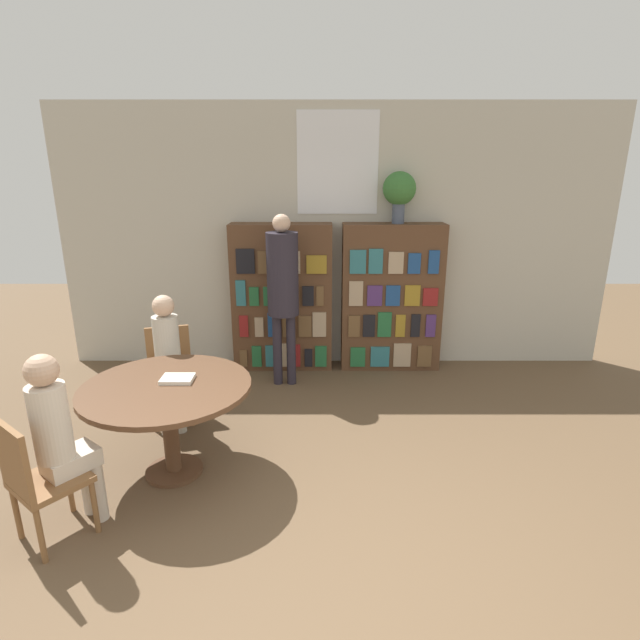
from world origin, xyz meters
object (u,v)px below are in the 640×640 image
at_px(seated_reader_right, 63,433).
at_px(chair_left_side, 172,369).
at_px(bookshelf_left, 284,298).
at_px(librarian_standing, 285,282).
at_px(chair_near_camera, 38,476).
at_px(bookshelf_right, 393,298).
at_px(flower_vase, 402,190).
at_px(reading_table, 170,399).
at_px(seated_reader_left, 170,355).

bearing_deg(seated_reader_right, chair_left_side, 120.05).
relative_size(bookshelf_left, librarian_standing, 0.92).
relative_size(chair_near_camera, librarian_standing, 0.47).
relative_size(chair_left_side, librarian_standing, 0.47).
bearing_deg(bookshelf_right, flower_vase, 7.66).
height_order(bookshelf_right, librarian_standing, librarian_standing).
bearing_deg(chair_left_side, librarian_standing, -159.08).
height_order(chair_left_side, seated_reader_right, seated_reader_right).
bearing_deg(chair_left_side, flower_vase, -166.65).
xyz_separation_m(bookshelf_left, seated_reader_right, (-1.20, -2.82, -0.15)).
bearing_deg(reading_table, chair_near_camera, -128.28).
distance_m(bookshelf_left, chair_left_side, 1.64).
relative_size(reading_table, seated_reader_right, 1.02).
bearing_deg(seated_reader_right, reading_table, 90.00).
relative_size(chair_left_side, seated_reader_left, 0.71).
relative_size(reading_table, chair_left_side, 1.45).
relative_size(bookshelf_left, flower_vase, 3.04).
distance_m(reading_table, seated_reader_right, 0.79).
xyz_separation_m(reading_table, chair_left_side, (-0.26, 0.94, -0.15)).
relative_size(chair_left_side, seated_reader_right, 0.70).
bearing_deg(seated_reader_left, librarian_standing, -151.77).
bearing_deg(bookshelf_left, bookshelf_right, -0.00).
height_order(bookshelf_left, chair_left_side, bookshelf_left).
distance_m(chair_near_camera, seated_reader_left, 1.58).
bearing_deg(bookshelf_left, seated_reader_right, -113.07).
distance_m(bookshelf_left, flower_vase, 1.78).
bearing_deg(chair_left_side, bookshelf_left, -143.39).
distance_m(bookshelf_right, librarian_standing, 1.36).
relative_size(flower_vase, chair_near_camera, 0.64).
xyz_separation_m(chair_near_camera, seated_reader_left, (0.39, 1.52, 0.21)).
bearing_deg(flower_vase, chair_near_camera, -131.45).
height_order(flower_vase, seated_reader_right, flower_vase).
height_order(bookshelf_right, seated_reader_right, bookshelf_right).
distance_m(reading_table, seated_reader_left, 0.79).
relative_size(bookshelf_left, chair_near_camera, 1.95).
bearing_deg(chair_near_camera, seated_reader_right, 90.00).
bearing_deg(bookshelf_right, seated_reader_right, -131.24).
bearing_deg(chair_near_camera, bookshelf_left, 104.35).
xyz_separation_m(chair_near_camera, librarian_standing, (1.37, 2.46, 0.67)).
bearing_deg(librarian_standing, chair_left_side, -143.36).
bearing_deg(flower_vase, librarian_standing, -158.07).
xyz_separation_m(bookshelf_left, chair_near_camera, (-1.32, -2.97, -0.37)).
distance_m(seated_reader_left, librarian_standing, 1.43).
xyz_separation_m(bookshelf_left, librarian_standing, (0.05, -0.50, 0.31)).
distance_m(bookshelf_right, chair_near_camera, 3.95).
bearing_deg(chair_near_camera, bookshelf_right, 87.18).
height_order(bookshelf_right, flower_vase, flower_vase).
xyz_separation_m(chair_left_side, librarian_standing, (1.03, 0.76, 0.67)).
distance_m(reading_table, chair_left_side, 0.98).
bearing_deg(seated_reader_left, bookshelf_right, -162.43).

